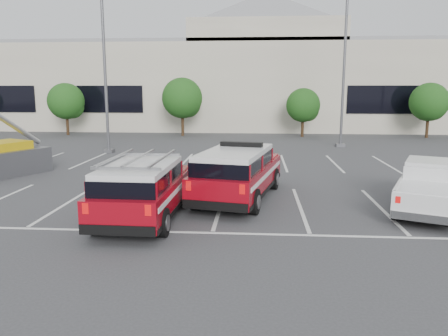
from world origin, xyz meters
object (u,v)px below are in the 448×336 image
object	(u,v)px
tree_mid_left	(183,99)
light_pole_left	(105,68)
tree_mid_right	(304,106)
ladder_suv	(144,194)
convention_building	(247,81)
tree_left	(67,102)
tree_right	(430,103)
white_pickup	(430,191)
light_pole_mid	(344,70)
fire_chief_suv	(238,177)

from	to	relation	value
tree_mid_left	light_pole_left	size ratio (longest dim) A/B	0.47
tree_mid_right	light_pole_left	xyz separation A→B (m)	(-13.09, -10.05, 2.68)
ladder_suv	convention_building	bearing A→B (deg)	87.42
tree_left	light_pole_left	bearing A→B (deg)	-55.48
tree_right	white_pickup	size ratio (longest dim) A/B	0.80
tree_mid_right	tree_mid_left	bearing A→B (deg)	180.00
light_pole_mid	tree_right	bearing A→B (deg)	36.77
tree_left	light_pole_left	distance (m)	12.43
tree_right	light_pole_mid	xyz separation A→B (m)	(-8.09, -6.05, 2.41)
convention_building	ladder_suv	world-z (taller)	convention_building
tree_mid_left	ladder_suv	world-z (taller)	tree_mid_left
tree_left	ladder_suv	distance (m)	27.01
light_pole_mid	ladder_suv	xyz separation A→B (m)	(-9.20, -17.71, -4.38)
tree_mid_right	ladder_suv	distance (m)	24.91
light_pole_left	light_pole_mid	xyz separation A→B (m)	(15.00, 4.00, 0.00)
tree_left	tree_right	bearing A→B (deg)	0.00
light_pole_mid	ladder_suv	bearing A→B (deg)	-117.46
white_pickup	ladder_suv	distance (m)	9.31
light_pole_left	light_pole_mid	bearing A→B (deg)	14.93
convention_building	light_pole_mid	xyz separation A→B (m)	(6.82, -15.86, 0.47)
tree_mid_left	fire_chief_suv	bearing A→B (deg)	-75.49
tree_mid_left	convention_building	bearing A→B (deg)	62.60
fire_chief_suv	light_pole_mid	bearing A→B (deg)	78.77
light_pole_mid	fire_chief_suv	xyz separation A→B (m)	(-6.45, -15.04, -4.35)
tree_mid_right	light_pole_left	bearing A→B (deg)	-142.50
convention_building	tree_mid_right	distance (m)	11.20
tree_mid_left	light_pole_left	distance (m)	10.73
fire_chief_suv	ladder_suv	world-z (taller)	fire_chief_suv
light_pole_mid	ladder_suv	world-z (taller)	light_pole_mid
tree_left	ladder_suv	world-z (taller)	tree_left
convention_building	white_pickup	size ratio (longest dim) A/B	10.89
tree_mid_left	light_pole_mid	bearing A→B (deg)	-26.92
light_pole_mid	fire_chief_suv	size ratio (longest dim) A/B	1.68
tree_right	tree_mid_left	bearing A→B (deg)	180.00
tree_mid_right	light_pole_left	world-z (taller)	light_pole_left
tree_mid_right	tree_right	distance (m)	10.00
tree_mid_left	tree_mid_right	distance (m)	10.01
tree_left	fire_chief_suv	world-z (taller)	tree_left
tree_mid_left	tree_mid_right	bearing A→B (deg)	-0.00
light_pole_left	ladder_suv	bearing A→B (deg)	-67.07
tree_left	tree_mid_right	world-z (taller)	tree_left
white_pickup	fire_chief_suv	bearing A→B (deg)	-164.70
tree_mid_right	fire_chief_suv	size ratio (longest dim) A/B	0.65
tree_left	ladder_suv	xyz separation A→B (m)	(12.71, -23.75, -1.96)
fire_chief_suv	white_pickup	distance (m)	6.45
tree_right	white_pickup	bearing A→B (deg)	-110.36
light_pole_left	light_pole_mid	size ratio (longest dim) A/B	1.00
convention_building	tree_right	distance (m)	17.96
fire_chief_suv	white_pickup	bearing A→B (deg)	4.00
tree_mid_left	ladder_suv	size ratio (longest dim) A/B	0.94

